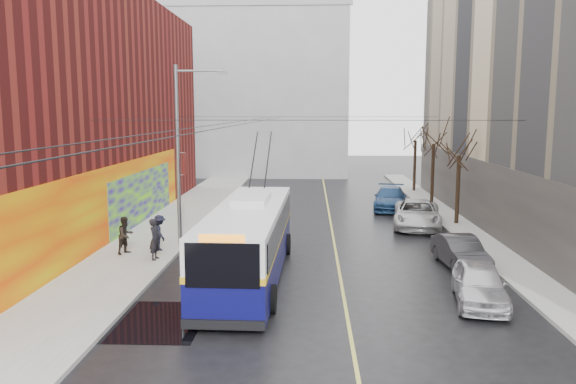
% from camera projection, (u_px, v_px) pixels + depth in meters
% --- Properties ---
extents(ground, '(140.00, 140.00, 0.00)m').
position_uv_depth(ground, '(302.00, 322.00, 18.14)').
color(ground, black).
rests_on(ground, ground).
extents(sidewalk_left, '(4.00, 60.00, 0.15)m').
position_uv_depth(sidewalk_left, '(158.00, 236.00, 30.32)').
color(sidewalk_left, gray).
rests_on(sidewalk_left, ground).
extents(sidewalk_right, '(2.00, 60.00, 0.15)m').
position_uv_depth(sidewalk_right, '(476.00, 239.00, 29.63)').
color(sidewalk_right, gray).
rests_on(sidewalk_right, ground).
extents(lane_line, '(0.12, 50.00, 0.01)m').
position_uv_depth(lane_line, '(332.00, 231.00, 31.92)').
color(lane_line, '#BFB74C').
rests_on(lane_line, ground).
extents(building_left, '(12.11, 36.00, 14.00)m').
position_uv_depth(building_left, '(23.00, 107.00, 31.63)').
color(building_left, '#5D1412').
rests_on(building_left, ground).
extents(building_far, '(20.50, 12.10, 18.00)m').
position_uv_depth(building_far, '(254.00, 91.00, 61.60)').
color(building_far, gray).
rests_on(building_far, ground).
extents(streetlight_pole, '(2.65, 0.60, 9.00)m').
position_uv_depth(streetlight_pole, '(181.00, 151.00, 27.59)').
color(streetlight_pole, slate).
rests_on(streetlight_pole, ground).
extents(catenary_wires, '(18.00, 60.00, 0.22)m').
position_uv_depth(catenary_wires, '(262.00, 121.00, 31.96)').
color(catenary_wires, black).
extents(tree_near, '(3.20, 3.20, 6.40)m').
position_uv_depth(tree_near, '(460.00, 142.00, 32.89)').
color(tree_near, black).
rests_on(tree_near, ground).
extents(tree_mid, '(3.20, 3.20, 6.68)m').
position_uv_depth(tree_mid, '(434.00, 133.00, 39.78)').
color(tree_mid, black).
rests_on(tree_mid, ground).
extents(tree_far, '(3.20, 3.20, 6.57)m').
position_uv_depth(tree_far, '(416.00, 131.00, 46.72)').
color(tree_far, black).
rests_on(tree_far, ground).
extents(puddle, '(2.83, 3.75, 0.01)m').
position_uv_depth(puddle, '(159.00, 321.00, 18.22)').
color(puddle, black).
rests_on(puddle, ground).
extents(pigeons_flying, '(3.45, 3.37, 2.01)m').
position_uv_depth(pigeons_flying, '(234.00, 99.00, 26.92)').
color(pigeons_flying, slate).
extents(trolleybus, '(3.09, 12.26, 5.77)m').
position_uv_depth(trolleybus, '(249.00, 240.00, 22.74)').
color(trolleybus, '#090944').
rests_on(trolleybus, ground).
extents(parked_car_a, '(2.41, 4.50, 1.46)m').
position_uv_depth(parked_car_a, '(480.00, 284.00, 19.81)').
color(parked_car_a, silver).
rests_on(parked_car_a, ground).
extents(parked_car_b, '(1.82, 4.28, 1.37)m').
position_uv_depth(parked_car_b, '(460.00, 252.00, 24.46)').
color(parked_car_b, '#29292B').
rests_on(parked_car_b, ground).
extents(parked_car_c, '(3.52, 6.05, 1.58)m').
position_uv_depth(parked_car_c, '(417.00, 214.00, 32.94)').
color(parked_car_c, '#B8B8BA').
rests_on(parked_car_c, ground).
extents(parked_car_d, '(2.98, 5.63, 1.56)m').
position_uv_depth(parked_car_d, '(390.00, 198.00, 38.94)').
color(parked_car_d, navy).
rests_on(parked_car_d, ground).
extents(following_car, '(2.08, 4.43, 1.46)m').
position_uv_depth(following_car, '(260.00, 202.00, 37.59)').
color(following_car, '#B4B3B8').
rests_on(following_car, ground).
extents(pedestrian_a, '(0.50, 0.71, 1.87)m').
position_uv_depth(pedestrian_a, '(155.00, 239.00, 25.14)').
color(pedestrian_a, black).
rests_on(pedestrian_a, sidewalk_left).
extents(pedestrian_b, '(1.01, 1.08, 1.76)m').
position_uv_depth(pedestrian_b, '(126.00, 235.00, 26.20)').
color(pedestrian_b, black).
rests_on(pedestrian_b, sidewalk_left).
extents(pedestrian_c, '(1.11, 1.27, 1.71)m').
position_uv_depth(pedestrian_c, '(160.00, 233.00, 26.87)').
color(pedestrian_c, black).
rests_on(pedestrian_c, sidewalk_left).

